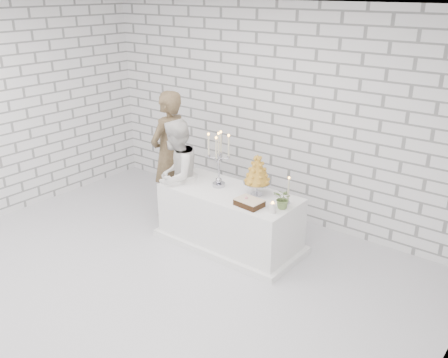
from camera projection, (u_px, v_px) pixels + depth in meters
ground at (149, 283)px, 5.59m from camera, size 6.00×5.00×0.01m
ceiling at (131, 6)px, 4.47m from camera, size 6.00×5.00×0.01m
wall_back at (273, 113)px, 6.86m from camera, size 6.00×0.01×3.00m
wall_right at (445, 251)px, 3.31m from camera, size 0.01×5.00×3.00m
cake_table at (230, 218)px, 6.30m from camera, size 1.80×0.80×0.75m
groom at (169, 154)px, 7.00m from camera, size 0.49×0.70×1.84m
bride at (176, 177)px, 6.55m from camera, size 0.78×0.90×1.57m
candelabra at (219, 160)px, 6.18m from camera, size 0.38×0.38×0.73m
croquembouche at (257, 175)px, 5.97m from camera, size 0.43×0.43×0.53m
chocolate_cake at (249, 203)px, 5.74m from camera, size 0.34×0.25×0.08m
pillar_candle at (273, 208)px, 5.56m from camera, size 0.10×0.10×0.12m
extra_taper at (288, 191)px, 5.77m from camera, size 0.06×0.06×0.32m
flowers at (283, 199)px, 5.65m from camera, size 0.23×0.20×0.25m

